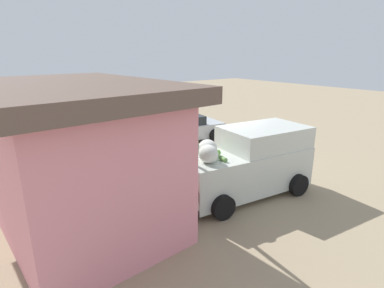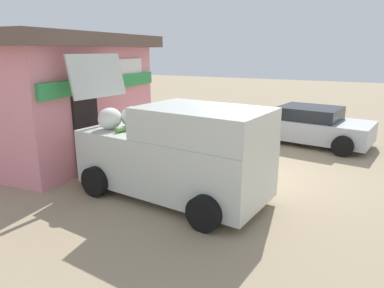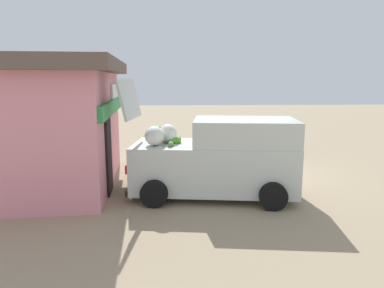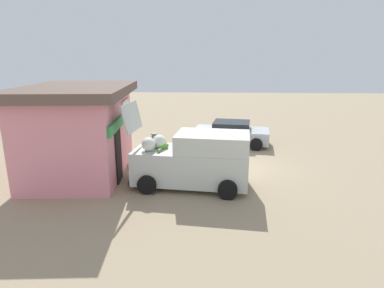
{
  "view_description": "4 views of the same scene",
  "coord_description": "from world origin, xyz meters",
  "px_view_note": "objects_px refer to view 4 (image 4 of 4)",
  "views": [
    {
      "loc": [
        -8.22,
        7.54,
        4.1
      ],
      "look_at": [
        0.13,
        1.35,
        1.0
      ],
      "focal_mm": 28.53,
      "sensor_mm": 36.0,
      "label": 1
    },
    {
      "loc": [
        -8.42,
        -2.31,
        3.06
      ],
      "look_at": [
        -0.71,
        1.59,
        0.73
      ],
      "focal_mm": 32.69,
      "sensor_mm": 36.0,
      "label": 2
    },
    {
      "loc": [
        -10.92,
        2.19,
        2.96
      ],
      "look_at": [
        0.57,
        1.69,
        0.83
      ],
      "focal_mm": 32.64,
      "sensor_mm": 36.0,
      "label": 3
    },
    {
      "loc": [
        -13.36,
        0.74,
        4.55
      ],
      "look_at": [
        0.27,
        1.33,
        0.89
      ],
      "focal_mm": 30.44,
      "sensor_mm": 36.0,
      "label": 4
    }
  ],
  "objects_px": {
    "vendor_standing": "(155,150)",
    "customer_bending": "(157,159)",
    "delivery_van": "(194,160)",
    "parked_sedan": "(231,133)",
    "paint_bucket": "(155,153)",
    "unloaded_banana_pile": "(109,176)",
    "storefront_bar": "(79,130)"
  },
  "relations": [
    {
      "from": "storefront_bar",
      "to": "unloaded_banana_pile",
      "type": "bearing_deg",
      "value": -121.51
    },
    {
      "from": "storefront_bar",
      "to": "unloaded_banana_pile",
      "type": "xyz_separation_m",
      "value": [
        -0.78,
        -1.28,
        -1.62
      ]
    },
    {
      "from": "delivery_van",
      "to": "vendor_standing",
      "type": "relative_size",
      "value": 2.73
    },
    {
      "from": "storefront_bar",
      "to": "customer_bending",
      "type": "bearing_deg",
      "value": -102.69
    },
    {
      "from": "vendor_standing",
      "to": "unloaded_banana_pile",
      "type": "relative_size",
      "value": 2.0
    },
    {
      "from": "vendor_standing",
      "to": "paint_bucket",
      "type": "bearing_deg",
      "value": 8.72
    },
    {
      "from": "delivery_van",
      "to": "storefront_bar",
      "type": "bearing_deg",
      "value": 75.52
    },
    {
      "from": "parked_sedan",
      "to": "customer_bending",
      "type": "relative_size",
      "value": 2.9
    },
    {
      "from": "parked_sedan",
      "to": "paint_bucket",
      "type": "bearing_deg",
      "value": 124.8
    },
    {
      "from": "parked_sedan",
      "to": "unloaded_banana_pile",
      "type": "xyz_separation_m",
      "value": [
        -5.59,
        5.03,
        -0.41
      ]
    },
    {
      "from": "storefront_bar",
      "to": "customer_bending",
      "type": "distance_m",
      "value": 3.37
    },
    {
      "from": "delivery_van",
      "to": "customer_bending",
      "type": "bearing_deg",
      "value": 71.6
    },
    {
      "from": "unloaded_banana_pile",
      "to": "paint_bucket",
      "type": "distance_m",
      "value": 3.28
    },
    {
      "from": "vendor_standing",
      "to": "customer_bending",
      "type": "xyz_separation_m",
      "value": [
        -0.91,
        -0.25,
        -0.08
      ]
    },
    {
      "from": "parked_sedan",
      "to": "vendor_standing",
      "type": "height_order",
      "value": "vendor_standing"
    },
    {
      "from": "storefront_bar",
      "to": "unloaded_banana_pile",
      "type": "distance_m",
      "value": 2.21
    },
    {
      "from": "customer_bending",
      "to": "unloaded_banana_pile",
      "type": "distance_m",
      "value": 1.99
    },
    {
      "from": "parked_sedan",
      "to": "paint_bucket",
      "type": "relative_size",
      "value": 10.09
    },
    {
      "from": "vendor_standing",
      "to": "paint_bucket",
      "type": "height_order",
      "value": "vendor_standing"
    },
    {
      "from": "delivery_van",
      "to": "paint_bucket",
      "type": "relative_size",
      "value": 10.85
    },
    {
      "from": "customer_bending",
      "to": "storefront_bar",
      "type": "bearing_deg",
      "value": 77.31
    },
    {
      "from": "unloaded_banana_pile",
      "to": "paint_bucket",
      "type": "relative_size",
      "value": 1.98
    },
    {
      "from": "customer_bending",
      "to": "vendor_standing",
      "type": "bearing_deg",
      "value": 15.05
    },
    {
      "from": "delivery_van",
      "to": "parked_sedan",
      "type": "height_order",
      "value": "delivery_van"
    },
    {
      "from": "vendor_standing",
      "to": "delivery_van",
      "type": "bearing_deg",
      "value": -130.01
    },
    {
      "from": "storefront_bar",
      "to": "vendor_standing",
      "type": "distance_m",
      "value": 3.04
    },
    {
      "from": "storefront_bar",
      "to": "delivery_van",
      "type": "xyz_separation_m",
      "value": [
        -1.17,
        -4.55,
        -0.8
      ]
    },
    {
      "from": "vendor_standing",
      "to": "paint_bucket",
      "type": "distance_m",
      "value": 2.17
    },
    {
      "from": "storefront_bar",
      "to": "vendor_standing",
      "type": "relative_size",
      "value": 3.62
    },
    {
      "from": "parked_sedan",
      "to": "vendor_standing",
      "type": "relative_size",
      "value": 2.54
    },
    {
      "from": "storefront_bar",
      "to": "paint_bucket",
      "type": "relative_size",
      "value": 14.4
    },
    {
      "from": "parked_sedan",
      "to": "customer_bending",
      "type": "distance_m",
      "value": 6.36
    }
  ]
}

